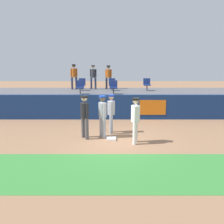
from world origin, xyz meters
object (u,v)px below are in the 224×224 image
player_fielder_home (136,117)px  seat_back_center (113,84)px  seat_back_right (147,84)px  seat_front_left (81,86)px  spectator_hooded (94,75)px  spectator_capped (109,75)px  spectator_casual (75,75)px  player_runner_visitor (112,111)px  player_coach_visitor (103,113)px  seat_back_left (83,84)px  first_base (112,139)px  player_umpire (85,114)px  seat_front_center (114,86)px

player_fielder_home → seat_back_center: bearing=-159.9°
seat_back_right → seat_front_left: (-4.39, -1.80, -0.00)m
spectator_hooded → seat_back_center: bearing=150.4°
spectator_capped → spectator_casual: bearing=18.4°
spectator_hooded → spectator_capped: spectator_hooded is taller
player_runner_visitor → spectator_casual: spectator_casual is taller
player_coach_visitor → seat_back_left: bearing=169.5°
first_base → seat_back_left: 7.50m
player_umpire → spectator_capped: (0.92, 7.75, 1.17)m
seat_front_center → seat_back_center: (-0.10, 1.80, -0.00)m
spectator_casual → seat_back_center: bearing=146.1°
seat_back_left → seat_back_center: same height
player_fielder_home → seat_front_left: bearing=-139.9°
spectator_capped → seat_front_left: bearing=72.5°
seat_front_left → spectator_casual: (-0.76, 2.58, 0.56)m
player_runner_visitor → seat_front_left: seat_front_left is taller
seat_back_left → seat_front_left: (0.10, -1.80, 0.00)m
player_coach_visitor → seat_back_right: size_ratio=2.20×
player_runner_visitor → spectator_capped: size_ratio=1.06×
spectator_hooded → player_fielder_home: bearing=108.2°
spectator_casual → player_coach_visitor: bearing=89.3°
player_coach_visitor → spectator_casual: spectator_casual is taller
player_fielder_home → player_umpire: player_fielder_home is taller
seat_back_left → player_coach_visitor: bearing=-75.9°
seat_back_center → spectator_capped: (-0.25, 0.94, 0.51)m
spectator_hooded → spectator_capped: bearing=-172.7°
seat_back_right → spectator_capped: spectator_capped is taller
seat_back_left → seat_back_right: bearing=0.0°
seat_back_center → spectator_hooded: (-1.35, 0.85, 0.52)m
player_coach_visitor → seat_back_left: seat_back_left is taller
spectator_capped → spectator_hooded: bearing=19.2°
player_coach_visitor → seat_front_left: bearing=173.3°
player_runner_visitor → player_coach_visitor: size_ratio=0.98×
player_fielder_home → player_runner_visitor: player_fielder_home is taller
seat_front_center → spectator_capped: 2.81m
seat_front_center → spectator_casual: 3.86m
seat_back_right → player_runner_visitor: bearing=-112.1°
player_runner_visitor → player_fielder_home: bearing=35.7°
spectator_hooded → spectator_casual: bearing=5.9°
player_coach_visitor → spectator_casual: (-2.32, 7.43, 1.22)m
first_base → spectator_casual: bearing=109.2°
player_fielder_home → seat_back_right: (1.47, 7.46, 0.65)m
player_umpire → player_coach_visitor: bearing=66.7°
seat_back_left → spectator_casual: 1.16m
player_umpire → seat_back_right: bearing=117.1°
seat_back_right → seat_front_left: bearing=-157.7°
seat_back_right → spectator_hooded: (-3.77, 0.85, 0.52)m
spectator_capped → player_fielder_home: bearing=112.8°
player_coach_visitor → seat_front_center: seat_front_center is taller
player_umpire → spectator_hooded: bearing=146.2°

